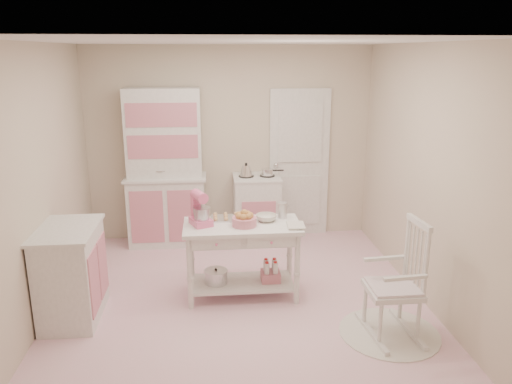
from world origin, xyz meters
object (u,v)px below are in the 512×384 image
at_px(base_cabinet, 71,273).
at_px(bread_basket, 244,222).
at_px(hutch, 165,168).
at_px(rocking_chair, 394,279).
at_px(work_table, 242,260).
at_px(stand_mixer, 201,209).
at_px(stove, 257,209).

height_order(base_cabinet, bread_basket, base_cabinet).
height_order(hutch, rocking_chair, hutch).
bearing_deg(base_cabinet, work_table, 10.08).
bearing_deg(stand_mixer, hutch, 84.03).
distance_m(stove, rocking_chair, 2.64).
distance_m(base_cabinet, stand_mixer, 1.38).
relative_size(base_cabinet, bread_basket, 3.68).
height_order(base_cabinet, rocking_chair, rocking_chair).
bearing_deg(base_cabinet, bread_basket, 8.30).
height_order(rocking_chair, work_table, rocking_chair).
xyz_separation_m(stove, rocking_chair, (1.00, -2.44, 0.09)).
bearing_deg(work_table, hutch, 119.31).
bearing_deg(hutch, base_cabinet, -112.02).
bearing_deg(stand_mixer, stove, 41.93).
bearing_deg(work_table, base_cabinet, -169.92).
relative_size(hutch, work_table, 1.73).
distance_m(hutch, bread_basket, 1.90).
bearing_deg(hutch, rocking_chair, -48.59).
height_order(base_cabinet, stand_mixer, stand_mixer).
distance_m(work_table, stand_mixer, 0.71).
bearing_deg(hutch, stove, -2.39).
height_order(work_table, bread_basket, bread_basket).
relative_size(stove, base_cabinet, 1.00).
xyz_separation_m(rocking_chair, bread_basket, (-1.28, 0.84, 0.30)).
bearing_deg(rocking_chair, base_cabinet, 163.42).
distance_m(base_cabinet, work_table, 1.69).
distance_m(stand_mixer, bread_basket, 0.46).
bearing_deg(bread_basket, rocking_chair, -33.31).
xyz_separation_m(rocking_chair, stand_mixer, (-1.72, 0.91, 0.42)).
xyz_separation_m(base_cabinet, bread_basket, (1.69, 0.25, 0.39)).
xyz_separation_m(stand_mixer, bread_basket, (0.44, -0.07, -0.12)).
relative_size(stove, rocking_chair, 0.84).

